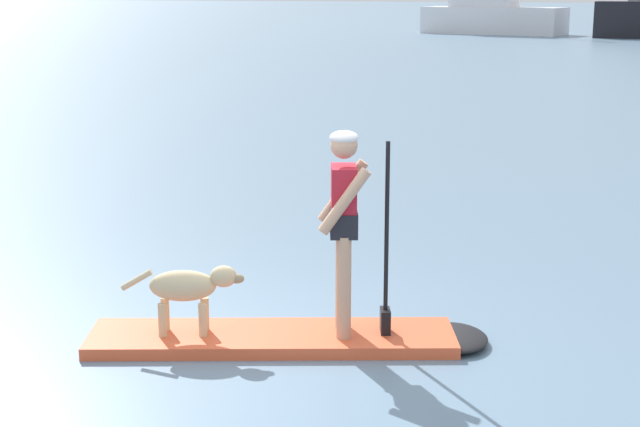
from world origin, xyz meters
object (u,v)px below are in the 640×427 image
Objects in this scene: person_paddler at (346,217)px; dog at (189,288)px; paddleboard at (299,338)px; moored_boat_port at (491,10)px.

dog is at bearing -155.89° from person_paddler.
moored_boat_port is at bearing 102.20° from paddleboard.
person_paddler is (0.35, 0.16, 1.03)m from paddleboard.
paddleboard is 1.00m from dog.
person_paddler is 1.77× the size of dog.
person_paddler is at bearing 24.11° from dog.
dog is (-0.82, -0.37, 0.44)m from paddleboard.
paddleboard is 1.97× the size of person_paddler.
dog is at bearing -155.89° from paddleboard.
person_paddler is at bearing -77.43° from moored_boat_port.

